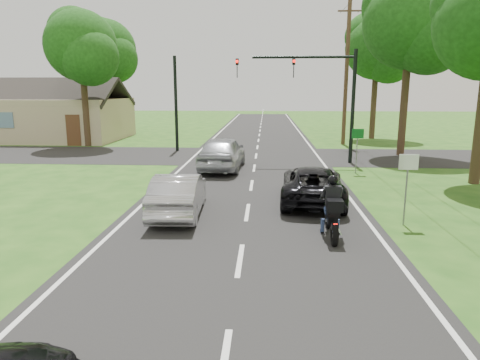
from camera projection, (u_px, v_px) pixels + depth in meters
The scene contains 17 objects.
ground at pixel (240, 260), 10.09m from camera, with size 140.00×140.00×0.00m, color #224E16.
road at pixel (253, 176), 19.85m from camera, with size 8.00×100.00×0.01m, color black.
cross_road at pixel (256, 156), 25.70m from camera, with size 60.00×7.00×0.01m, color black.
motorcycle_rider at pixel (332, 213), 11.50m from camera, with size 0.57×2.02×1.74m.
dark_suv at pixel (313, 184), 15.17m from camera, with size 2.12×4.61×1.28m, color black.
silver_sedan at pixel (179, 194), 13.63m from camera, with size 1.41×4.05×1.33m, color #B6B6BB.
silver_suv at pixel (222, 153), 21.31m from camera, with size 1.98×4.93×1.68m, color #A5A8AD.
traffic_signal at pixel (319, 86), 22.69m from camera, with size 6.38×0.44×6.00m.
signal_pole_far at pixel (176, 104), 27.34m from camera, with size 0.20×0.20×6.00m, color black.
utility_pole_far at pixel (346, 73), 30.13m from camera, with size 1.60×0.28×10.00m.
sign_white at pixel (408, 172), 12.38m from camera, with size 0.55×0.07×2.12m.
sign_green at pixel (357, 140), 20.18m from camera, with size 0.55×0.07×2.12m.
tree_row_d at pixel (417, 27), 24.36m from camera, with size 5.76×5.58×10.45m.
tree_row_e at pixel (381, 51), 33.26m from camera, with size 5.28×5.12×9.61m.
tree_left_near at pixel (84, 50), 28.73m from camera, with size 5.12×4.96×9.22m.
tree_left_far at pixel (108, 53), 38.45m from camera, with size 5.76×5.58×10.14m.
house at pixel (58, 117), 34.09m from camera, with size 10.20×8.00×4.84m.
Camera 1 is at (0.57, -9.45, 3.96)m, focal length 32.00 mm.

